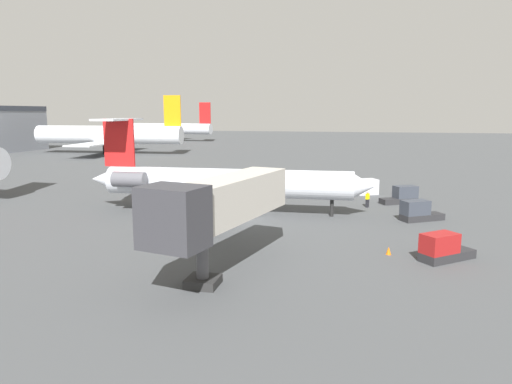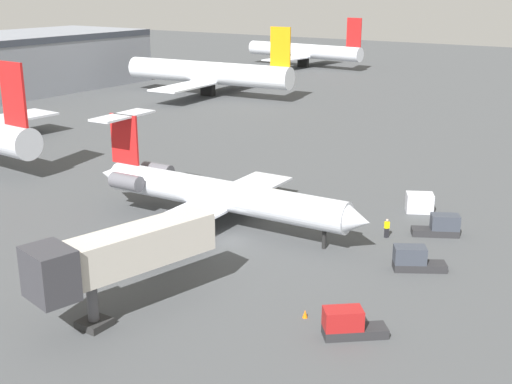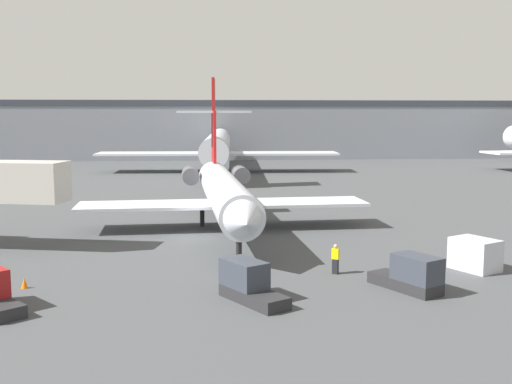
{
  "view_description": "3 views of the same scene",
  "coord_description": "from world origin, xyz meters",
  "px_view_note": "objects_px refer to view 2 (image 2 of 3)",
  "views": [
    {
      "loc": [
        -41.59,
        -10.58,
        9.77
      ],
      "look_at": [
        0.46,
        -1.08,
        2.45
      ],
      "focal_mm": 33.0,
      "sensor_mm": 36.0,
      "label": 1
    },
    {
      "loc": [
        -43.56,
        -31.82,
        21.03
      ],
      "look_at": [
        4.18,
        -0.14,
        3.13
      ],
      "focal_mm": 46.95,
      "sensor_mm": 36.0,
      "label": 2
    },
    {
      "loc": [
        0.16,
        -44.61,
        8.99
      ],
      "look_at": [
        4.57,
        2.22,
        2.94
      ],
      "focal_mm": 43.46,
      "sensor_mm": 36.0,
      "label": 3
    }
  ],
  "objects_px": {
    "baggage_tug_spare": "(348,324)",
    "ground_crew_marshaller": "(387,228)",
    "baggage_tug_trailing": "(414,260)",
    "traffic_cone_near": "(305,314)",
    "regional_jet": "(214,193)",
    "jet_bridge": "(113,256)",
    "parked_airliner_east_mid": "(208,73)",
    "parked_airliner_east_end": "(304,51)",
    "baggage_tug_lead": "(441,226)",
    "cargo_container_uld": "(420,203)"
  },
  "relations": [
    {
      "from": "jet_bridge",
      "to": "parked_airliner_east_end",
      "type": "xyz_separation_m",
      "value": [
        126.86,
        58.11,
        -0.33
      ]
    },
    {
      "from": "ground_crew_marshaller",
      "to": "baggage_tug_spare",
      "type": "height_order",
      "value": "baggage_tug_spare"
    },
    {
      "from": "jet_bridge",
      "to": "traffic_cone_near",
      "type": "height_order",
      "value": "jet_bridge"
    },
    {
      "from": "regional_jet",
      "to": "baggage_tug_lead",
      "type": "distance_m",
      "value": 20.19
    },
    {
      "from": "parked_airliner_east_end",
      "to": "ground_crew_marshaller",
      "type": "bearing_deg",
      "value": -147.03
    },
    {
      "from": "jet_bridge",
      "to": "ground_crew_marshaller",
      "type": "xyz_separation_m",
      "value": [
        23.5,
        -8.93,
        -3.58
      ]
    },
    {
      "from": "baggage_tug_trailing",
      "to": "parked_airliner_east_end",
      "type": "xyz_separation_m",
      "value": [
        108.62,
        71.5,
        3.26
      ]
    },
    {
      "from": "cargo_container_uld",
      "to": "traffic_cone_near",
      "type": "distance_m",
      "value": 24.8
    },
    {
      "from": "baggage_tug_spare",
      "to": "parked_airliner_east_end",
      "type": "distance_m",
      "value": 140.39
    },
    {
      "from": "ground_crew_marshaller",
      "to": "cargo_container_uld",
      "type": "relative_size",
      "value": 0.55
    },
    {
      "from": "baggage_tug_trailing",
      "to": "traffic_cone_near",
      "type": "xyz_separation_m",
      "value": [
        -11.32,
        3.14,
        -0.56
      ]
    },
    {
      "from": "traffic_cone_near",
      "to": "parked_airliner_east_end",
      "type": "height_order",
      "value": "parked_airliner_east_end"
    },
    {
      "from": "jet_bridge",
      "to": "traffic_cone_near",
      "type": "bearing_deg",
      "value": -56.0
    },
    {
      "from": "traffic_cone_near",
      "to": "cargo_container_uld",
      "type": "bearing_deg",
      "value": 3.3
    },
    {
      "from": "baggage_tug_spare",
      "to": "jet_bridge",
      "type": "bearing_deg",
      "value": 114.59
    },
    {
      "from": "baggage_tug_spare",
      "to": "regional_jet",
      "type": "bearing_deg",
      "value": 58.81
    },
    {
      "from": "parked_airliner_east_mid",
      "to": "parked_airliner_east_end",
      "type": "relative_size",
      "value": 1.06
    },
    {
      "from": "jet_bridge",
      "to": "parked_airliner_east_end",
      "type": "relative_size",
      "value": 0.39
    },
    {
      "from": "baggage_tug_trailing",
      "to": "traffic_cone_near",
      "type": "relative_size",
      "value": 7.54
    },
    {
      "from": "baggage_tug_spare",
      "to": "baggage_tug_trailing",
      "type": "bearing_deg",
      "value": 1.39
    },
    {
      "from": "ground_crew_marshaller",
      "to": "traffic_cone_near",
      "type": "height_order",
      "value": "ground_crew_marshaller"
    },
    {
      "from": "ground_crew_marshaller",
      "to": "baggage_tug_lead",
      "type": "relative_size",
      "value": 0.4
    },
    {
      "from": "jet_bridge",
      "to": "baggage_tug_trailing",
      "type": "bearing_deg",
      "value": -36.29
    },
    {
      "from": "regional_jet",
      "to": "baggage_tug_trailing",
      "type": "bearing_deg",
      "value": -88.76
    },
    {
      "from": "parked_airliner_east_mid",
      "to": "jet_bridge",
      "type": "bearing_deg",
      "value": -146.36
    },
    {
      "from": "cargo_container_uld",
      "to": "regional_jet",
      "type": "bearing_deg",
      "value": 134.14
    },
    {
      "from": "jet_bridge",
      "to": "parked_airliner_east_end",
      "type": "height_order",
      "value": "parked_airliner_east_end"
    },
    {
      "from": "baggage_tug_trailing",
      "to": "parked_airliner_east_end",
      "type": "distance_m",
      "value": 130.08
    },
    {
      "from": "regional_jet",
      "to": "jet_bridge",
      "type": "bearing_deg",
      "value": -163.07
    },
    {
      "from": "traffic_cone_near",
      "to": "parked_airliner_east_mid",
      "type": "height_order",
      "value": "parked_airliner_east_mid"
    },
    {
      "from": "parked_airliner_east_end",
      "to": "regional_jet",
      "type": "bearing_deg",
      "value": -154.21
    },
    {
      "from": "jet_bridge",
      "to": "parked_airliner_east_mid",
      "type": "xyz_separation_m",
      "value": [
        75.79,
        50.42,
        -0.03
      ]
    },
    {
      "from": "cargo_container_uld",
      "to": "traffic_cone_near",
      "type": "relative_size",
      "value": 5.56
    },
    {
      "from": "baggage_tug_lead",
      "to": "traffic_cone_near",
      "type": "relative_size",
      "value": 7.61
    },
    {
      "from": "regional_jet",
      "to": "baggage_tug_trailing",
      "type": "distance_m",
      "value": 18.95
    },
    {
      "from": "cargo_container_uld",
      "to": "parked_airliner_east_mid",
      "type": "distance_m",
      "value": 73.96
    },
    {
      "from": "ground_crew_marshaller",
      "to": "baggage_tug_lead",
      "type": "xyz_separation_m",
      "value": [
        3.07,
        -3.71,
        -0.02
      ]
    },
    {
      "from": "jet_bridge",
      "to": "baggage_tug_trailing",
      "type": "distance_m",
      "value": 22.91
    },
    {
      "from": "ground_crew_marshaller",
      "to": "cargo_container_uld",
      "type": "bearing_deg",
      "value": 0.71
    },
    {
      "from": "jet_bridge",
      "to": "baggage_tug_lead",
      "type": "bearing_deg",
      "value": -25.44
    },
    {
      "from": "baggage_tug_spare",
      "to": "ground_crew_marshaller",
      "type": "bearing_deg",
      "value": 15.42
    },
    {
      "from": "jet_bridge",
      "to": "parked_airliner_east_mid",
      "type": "height_order",
      "value": "parked_airliner_east_mid"
    },
    {
      "from": "baggage_tug_spare",
      "to": "cargo_container_uld",
      "type": "height_order",
      "value": "baggage_tug_spare"
    },
    {
      "from": "baggage_tug_lead",
      "to": "jet_bridge",
      "type": "bearing_deg",
      "value": 154.56
    },
    {
      "from": "regional_jet",
      "to": "parked_airliner_east_end",
      "type": "relative_size",
      "value": 0.84
    },
    {
      "from": "baggage_tug_lead",
      "to": "baggage_tug_spare",
      "type": "relative_size",
      "value": 1.06
    },
    {
      "from": "ground_crew_marshaller",
      "to": "parked_airliner_east_end",
      "type": "height_order",
      "value": "parked_airliner_east_end"
    },
    {
      "from": "regional_jet",
      "to": "ground_crew_marshaller",
      "type": "bearing_deg",
      "value": -68.44
    },
    {
      "from": "cargo_container_uld",
      "to": "baggage_tug_lead",
      "type": "bearing_deg",
      "value": -143.19
    },
    {
      "from": "baggage_tug_lead",
      "to": "parked_airliner_east_end",
      "type": "bearing_deg",
      "value": 35.2
    }
  ]
}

